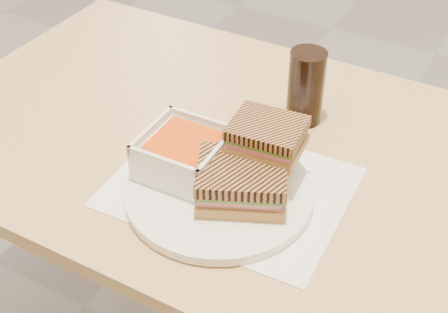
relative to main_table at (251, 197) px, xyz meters
The scene contains 7 objects.
main_table is the anchor object (origin of this frame).
tray_liner 0.16m from the main_table, 83.06° to the right, with size 0.37×0.29×0.00m.
plate 0.18m from the main_table, 86.16° to the right, with size 0.29×0.29×0.02m.
soup_bowl 0.21m from the main_table, 116.84° to the right, with size 0.13×0.13×0.07m.
panini_lower 0.21m from the main_table, 70.57° to the right, with size 0.17×0.16×0.06m.
panini_upper 0.22m from the main_table, 51.09° to the right, with size 0.12×0.10×0.05m.
cola_glass 0.22m from the main_table, 71.34° to the left, with size 0.06×0.06×0.14m.
Camera 1 is at (0.37, -2.65, 1.42)m, focal length 50.63 mm.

